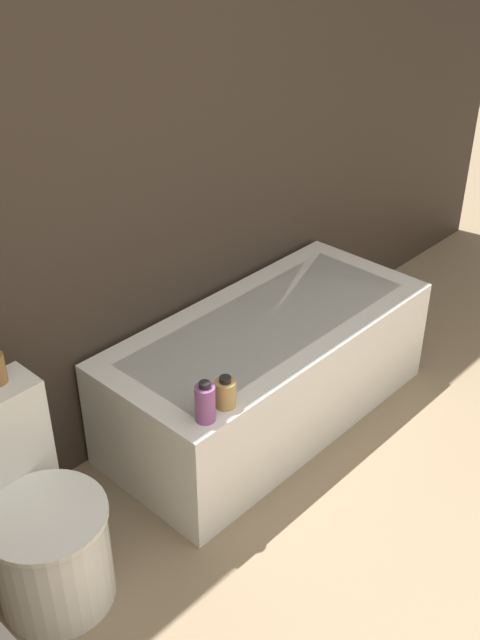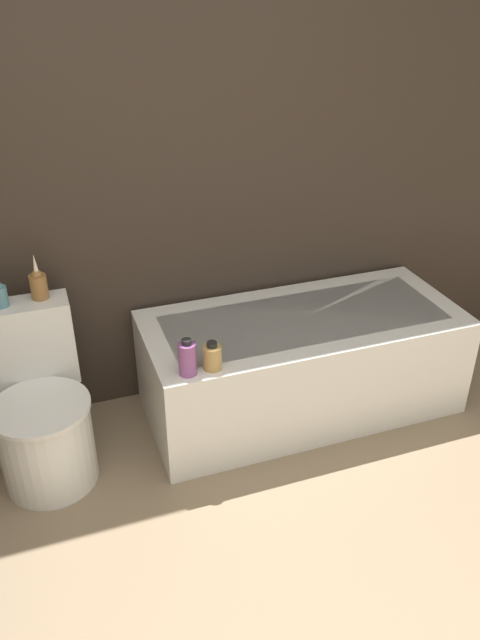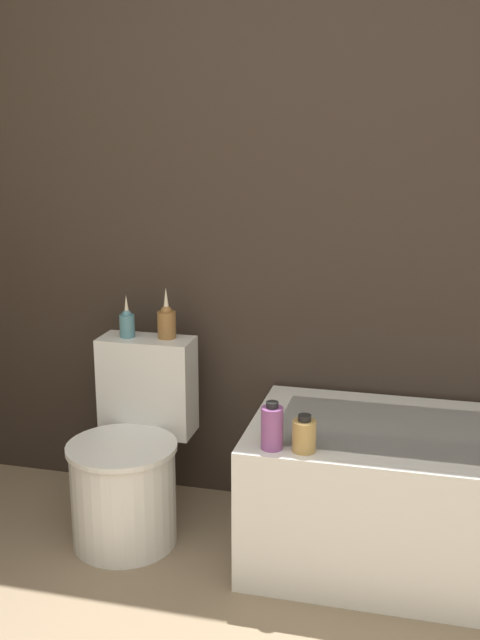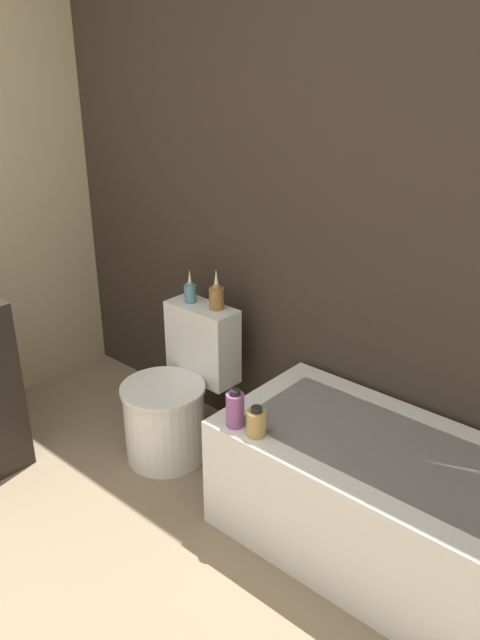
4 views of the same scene
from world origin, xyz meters
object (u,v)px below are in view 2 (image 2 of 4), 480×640
object	(u,v)px
toilet	(42,414)
shampoo_bottle_short	(212,357)
vase_silver	(38,283)
vase_gold	(0,294)
shampoo_bottle_tall	(187,358)
bathtub	(301,362)

from	to	relation	value
toilet	shampoo_bottle_short	xyz separation A→B (m)	(0.70, -0.22, 0.27)
vase_silver	shampoo_bottle_short	xyz separation A→B (m)	(0.63, -0.45, -0.23)
vase_gold	shampoo_bottle_short	xyz separation A→B (m)	(0.78, -0.42, -0.22)
shampoo_bottle_short	shampoo_bottle_tall	bearing A→B (deg)	-177.63
toilet	bathtub	bearing A→B (deg)	2.04
shampoo_bottle_short	vase_silver	bearing A→B (deg)	144.54
bathtub	vase_gold	bearing A→B (deg)	173.18
bathtub	vase_silver	bearing A→B (deg)	171.15
vase_gold	shampoo_bottle_short	distance (m)	0.92
toilet	shampoo_bottle_tall	size ratio (longest dim) A/B	4.49
bathtub	vase_silver	size ratio (longest dim) A/B	7.51
vase_gold	shampoo_bottle_tall	xyz separation A→B (m)	(0.68, -0.43, -0.20)
bathtub	shampoo_bottle_tall	distance (m)	0.77
shampoo_bottle_tall	shampoo_bottle_short	size ratio (longest dim) A/B	1.29
vase_gold	shampoo_bottle_tall	world-z (taller)	vase_gold
toilet	vase_gold	distance (m)	0.54
bathtub	vase_silver	distance (m)	1.30
shampoo_bottle_short	toilet	bearing A→B (deg)	162.66
bathtub	toilet	bearing A→B (deg)	-177.96
shampoo_bottle_tall	vase_silver	bearing A→B (deg)	139.09
shampoo_bottle_short	vase_gold	bearing A→B (deg)	151.67
toilet	shampoo_bottle_short	distance (m)	0.79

